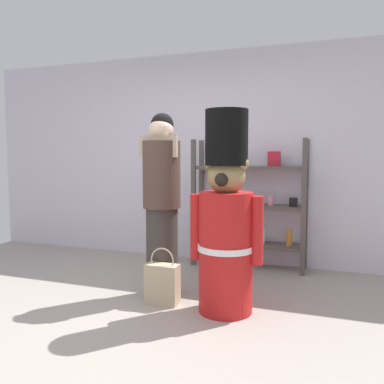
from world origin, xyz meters
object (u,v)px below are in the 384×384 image
shopping_bag (162,283)px  teddy_bear_guard (226,223)px  merchandise_shelf (249,204)px  person_shopper (162,202)px

shopping_bag → teddy_bear_guard: bearing=1.3°
merchandise_shelf → person_shopper: size_ratio=0.88×
teddy_bear_guard → shopping_bag: (-0.58, -0.01, -0.57)m
shopping_bag → person_shopper: bearing=114.3°
merchandise_shelf → person_shopper: bearing=-114.6°
merchandise_shelf → person_shopper: person_shopper is taller
person_shopper → shopping_bag: person_shopper is taller
teddy_bear_guard → person_shopper: (-0.68, 0.20, 0.13)m
merchandise_shelf → person_shopper: 1.37m
teddy_bear_guard → person_shopper: person_shopper is taller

